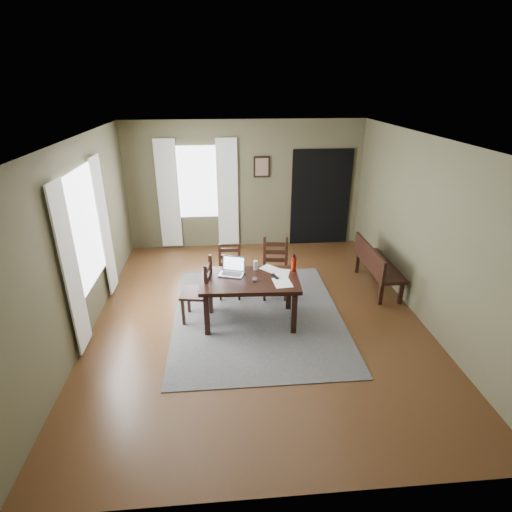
{
  "coord_description": "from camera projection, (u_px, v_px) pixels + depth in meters",
  "views": [
    {
      "loc": [
        -0.49,
        -5.36,
        3.41
      ],
      "look_at": [
        0.0,
        0.3,
        0.9
      ],
      "focal_mm": 28.0,
      "sensor_mm": 36.0,
      "label": 1
    }
  ],
  "objects": [
    {
      "name": "paper_c",
      "position": [
        270.0,
        269.0,
        6.17
      ],
      "size": [
        0.34,
        0.35,
        0.0
      ],
      "primitive_type": "cube",
      "rotation": [
        0.0,
        0.0,
        0.76
      ],
      "color": "white",
      "rests_on": "dining_table"
    },
    {
      "name": "paper_b",
      "position": [
        282.0,
        283.0,
        5.75
      ],
      "size": [
        0.28,
        0.35,
        0.0
      ],
      "primitive_type": "cube",
      "rotation": [
        0.0,
        0.0,
        0.1
      ],
      "color": "white",
      "rests_on": "dining_table"
    },
    {
      "name": "window_back",
      "position": [
        198.0,
        182.0,
        8.34
      ],
      "size": [
        1.0,
        0.01,
        1.5
      ],
      "color": "white",
      "rests_on": "ground"
    },
    {
      "name": "chair_back_left",
      "position": [
        230.0,
        272.0,
        6.74
      ],
      "size": [
        0.41,
        0.41,
        0.88
      ],
      "rotation": [
        0.0,
        0.0,
        -0.05
      ],
      "color": "black",
      "rests_on": "rug"
    },
    {
      "name": "chair_end",
      "position": [
        200.0,
        291.0,
        6.01
      ],
      "size": [
        0.5,
        0.5,
        1.0
      ],
      "rotation": [
        0.0,
        0.0,
        -1.73
      ],
      "color": "black",
      "rests_on": "rug"
    },
    {
      "name": "dining_table",
      "position": [
        250.0,
        284.0,
        5.91
      ],
      "size": [
        1.48,
        0.93,
        0.72
      ],
      "rotation": [
        0.0,
        0.0,
        -0.05
      ],
      "color": "black",
      "rests_on": "rug"
    },
    {
      "name": "computer_mouse",
      "position": [
        255.0,
        280.0,
        5.79
      ],
      "size": [
        0.06,
        0.1,
        0.03
      ],
      "primitive_type": "cube",
      "rotation": [
        0.0,
        0.0,
        -0.07
      ],
      "color": "#3F3F42",
      "rests_on": "dining_table"
    },
    {
      "name": "rug",
      "position": [
        258.0,
        315.0,
        6.3
      ],
      "size": [
        2.6,
        3.2,
        0.01
      ],
      "color": "#484848",
      "rests_on": "ground"
    },
    {
      "name": "room_shell",
      "position": [
        258.0,
        206.0,
        5.57
      ],
      "size": [
        5.02,
        6.02,
        2.71
      ],
      "color": "brown",
      "rests_on": "ground"
    },
    {
      "name": "water_bottle",
      "position": [
        294.0,
        263.0,
        6.06
      ],
      "size": [
        0.1,
        0.1,
        0.27
      ],
      "rotation": [
        0.0,
        0.0,
        0.29
      ],
      "color": "#B5220D",
      "rests_on": "dining_table"
    },
    {
      "name": "bench",
      "position": [
        376.0,
        263.0,
        6.99
      ],
      "size": [
        0.45,
        1.41,
        0.8
      ],
      "rotation": [
        0.0,
        0.0,
        1.57
      ],
      "color": "black",
      "rests_on": "ground"
    },
    {
      "name": "ground",
      "position": [
        258.0,
        316.0,
        6.3
      ],
      "size": [
        5.0,
        6.0,
        0.01
      ],
      "color": "#492C16"
    },
    {
      "name": "window_left",
      "position": [
        85.0,
        230.0,
        5.7
      ],
      "size": [
        0.01,
        1.3,
        1.7
      ],
      "color": "white",
      "rests_on": "ground"
    },
    {
      "name": "paper_d",
      "position": [
        282.0,
        273.0,
        6.03
      ],
      "size": [
        0.3,
        0.34,
        0.0
      ],
      "primitive_type": "cube",
      "rotation": [
        0.0,
        0.0,
        -0.29
      ],
      "color": "white",
      "rests_on": "dining_table"
    },
    {
      "name": "curtain_back_left",
      "position": [
        168.0,
        195.0,
        8.37
      ],
      "size": [
        0.44,
        0.03,
        2.3
      ],
      "color": "silver",
      "rests_on": "ground"
    },
    {
      "name": "doorway_back",
      "position": [
        321.0,
        198.0,
        8.71
      ],
      "size": [
        1.3,
        0.03,
        2.1
      ],
      "color": "black",
      "rests_on": "ground"
    },
    {
      "name": "curtain_left_far",
      "position": [
        105.0,
        227.0,
        6.55
      ],
      "size": [
        0.03,
        0.48,
        2.3
      ],
      "color": "silver",
      "rests_on": "ground"
    },
    {
      "name": "drinking_glass",
      "position": [
        256.0,
        265.0,
        6.11
      ],
      "size": [
        0.07,
        0.07,
        0.15
      ],
      "primitive_type": "cylinder",
      "rotation": [
        0.0,
        0.0,
        0.12
      ],
      "color": "silver",
      "rests_on": "dining_table"
    },
    {
      "name": "curtain_left_near",
      "position": [
        71.0,
        270.0,
        5.06
      ],
      "size": [
        0.03,
        0.48,
        2.3
      ],
      "color": "silver",
      "rests_on": "ground"
    },
    {
      "name": "laptop",
      "position": [
        233.0,
        269.0,
        6.01
      ],
      "size": [
        0.43,
        0.38,
        0.25
      ],
      "rotation": [
        0.0,
        0.0,
        -0.31
      ],
      "color": "#B7B7BC",
      "rests_on": "dining_table"
    },
    {
      "name": "framed_picture",
      "position": [
        262.0,
        167.0,
        8.32
      ],
      "size": [
        0.34,
        0.03,
        0.44
      ],
      "color": "black",
      "rests_on": "ground"
    },
    {
      "name": "chair_back_right",
      "position": [
        275.0,
        269.0,
        6.73
      ],
      "size": [
        0.49,
        0.49,
        0.99
      ],
      "rotation": [
        0.0,
        0.0,
        -0.13
      ],
      "color": "black",
      "rests_on": "rug"
    },
    {
      "name": "tv_remote",
      "position": [
        275.0,
        277.0,
        5.91
      ],
      "size": [
        0.11,
        0.19,
        0.02
      ],
      "primitive_type": "cube",
      "rotation": [
        0.0,
        0.0,
        0.34
      ],
      "color": "black",
      "rests_on": "dining_table"
    },
    {
      "name": "curtain_back_right",
      "position": [
        228.0,
        194.0,
        8.46
      ],
      "size": [
        0.44,
        0.03,
        2.3
      ],
      "color": "silver",
      "rests_on": "ground"
    }
  ]
}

